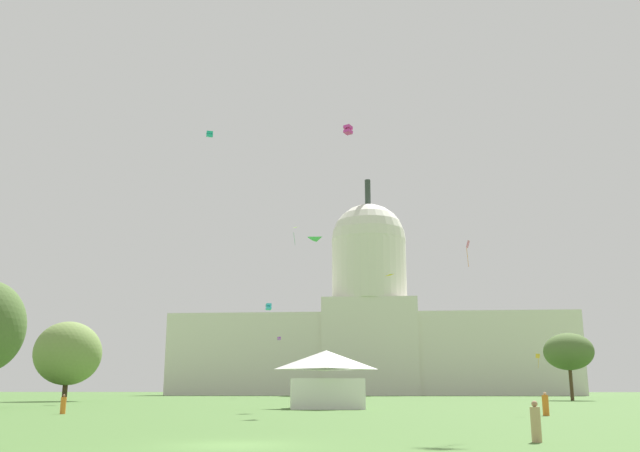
{
  "coord_description": "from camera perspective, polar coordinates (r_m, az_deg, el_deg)",
  "views": [
    {
      "loc": [
        5.06,
        -24.41,
        1.89
      ],
      "look_at": [
        -5.46,
        99.08,
        31.41
      ],
      "focal_mm": 38.45,
      "sensor_mm": 36.0,
      "label": 1
    }
  ],
  "objects": [
    {
      "name": "tree_east_mid",
      "position": [
        124.96,
        19.98,
        -9.8
      ],
      "size": [
        10.89,
        11.04,
        11.13
      ],
      "color": "#4C3823",
      "rests_on": "ground_plane"
    },
    {
      "name": "capitol_building",
      "position": [
        209.5,
        4.18,
        -8.6
      ],
      "size": [
        119.64,
        23.01,
        66.52
      ],
      "color": "silver",
      "rests_on": "ground_plane"
    },
    {
      "name": "person_orange_front_center",
      "position": [
        53.71,
        18.26,
        -13.97
      ],
      "size": [
        0.47,
        0.47,
        1.67
      ],
      "rotation": [
        0.0,
        0.0,
        1.53
      ],
      "color": "orange",
      "rests_on": "ground_plane"
    },
    {
      "name": "kite_cyan_mid",
      "position": [
        149.85,
        -4.31,
        -6.72
      ],
      "size": [
        1.46,
        1.51,
        1.41
      ],
      "rotation": [
        0.0,
        0.0,
        0.38
      ],
      "color": "#33BCDB"
    },
    {
      "name": "person_tan_mid_left",
      "position": [
        27.16,
        17.52,
        -15.39
      ],
      "size": [
        0.51,
        0.51,
        1.47
      ],
      "rotation": [
        0.0,
        0.0,
        2.41
      ],
      "color": "tan",
      "rests_on": "ground_plane"
    },
    {
      "name": "kite_green_low",
      "position": [
        52.9,
        0.2,
        -1.35
      ],
      "size": [
        1.25,
        1.62,
        0.28
      ],
      "rotation": [
        0.0,
        0.0,
        1.3
      ],
      "color": "green"
    },
    {
      "name": "ground_plane",
      "position": [
        25.0,
        -7.15,
        -17.64
      ],
      "size": [
        800.0,
        800.0,
        0.0
      ],
      "primitive_type": "plane",
      "color": "#42662D"
    },
    {
      "name": "kite_lime_high",
      "position": [
        178.61,
        -2.21,
        -0.38
      ],
      "size": [
        1.91,
        1.69,
        4.22
      ],
      "rotation": [
        0.0,
        0.0,
        5.68
      ],
      "color": "#8CD133"
    },
    {
      "name": "person_orange_edge_west",
      "position": [
        58.18,
        -20.59,
        -13.78
      ],
      "size": [
        0.56,
        0.56,
        1.48
      ],
      "rotation": [
        0.0,
        0.0,
        5.77
      ],
      "color": "orange",
      "rests_on": "ground_plane"
    },
    {
      "name": "kite_magenta_mid",
      "position": [
        78.15,
        2.35,
        8.01
      ],
      "size": [
        1.11,
        1.13,
        1.0
      ],
      "rotation": [
        0.0,
        0.0,
        5.72
      ],
      "color": "#D1339E"
    },
    {
      "name": "kite_yellow_low",
      "position": [
        101.17,
        6.09,
        -4.17
      ],
      "size": [
        1.48,
        1.77,
        0.29
      ],
      "rotation": [
        0.0,
        0.0,
        2.18
      ],
      "color": "yellow"
    },
    {
      "name": "event_tent",
      "position": [
        68.97,
        0.52,
        -12.66
      ],
      "size": [
        8.2,
        7.83,
        5.6
      ],
      "rotation": [
        0.0,
        0.0,
        0.14
      ],
      "color": "white",
      "rests_on": "ground_plane"
    },
    {
      "name": "tree_west_mid",
      "position": [
        115.95,
        -20.24,
        -9.91
      ],
      "size": [
        13.74,
        13.65,
        12.24
      ],
      "color": "#42301E",
      "rests_on": "ground_plane"
    },
    {
      "name": "kite_turquoise_high",
      "position": [
        118.24,
        -9.17,
        7.57
      ],
      "size": [
        1.34,
        1.39,
        1.23
      ],
      "rotation": [
        0.0,
        0.0,
        3.48
      ],
      "color": "teal"
    },
    {
      "name": "kite_violet_low",
      "position": [
        166.49,
        -3.42,
        -9.31
      ],
      "size": [
        0.93,
        0.93,
        0.76
      ],
      "rotation": [
        0.0,
        0.0,
        5.49
      ],
      "color": "purple"
    },
    {
      "name": "kite_pink_mid",
      "position": [
        125.43,
        12.2,
        -1.79
      ],
      "size": [
        0.78,
        0.43,
        4.87
      ],
      "rotation": [
        0.0,
        0.0,
        3.13
      ],
      "color": "pink"
    },
    {
      "name": "kite_gold_low",
      "position": [
        156.51,
        17.67,
        -10.36
      ],
      "size": [
        0.89,
        0.63,
        3.06
      ],
      "rotation": [
        0.0,
        0.0,
        4.88
      ],
      "color": "gold"
    }
  ]
}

